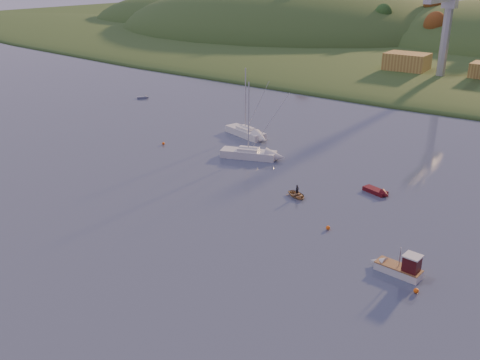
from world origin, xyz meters
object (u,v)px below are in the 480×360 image
Objects in this scene: fishing_boat at (395,266)px; canoe at (297,195)px; sailboat_far at (245,132)px; red_tender at (380,193)px; grey_dinghy at (145,97)px; sailboat_near at (248,153)px.

fishing_boat is 1.77× the size of canoe.
fishing_boat is 0.45× the size of sailboat_far.
canoe is 11.35m from red_tender.
fishing_boat is at bearing -45.91° from red_tender.
sailboat_far is at bearing -60.36° from grey_dinghy.
fishing_boat is 0.45× the size of sailboat_near.
sailboat_near reaches higher than fishing_boat.
grey_dinghy is (-36.45, 10.57, -0.58)m from sailboat_far.
sailboat_near is 2.90× the size of red_tender.
sailboat_far is at bearing -31.10° from fishing_boat.
sailboat_near is 48.23m from grey_dinghy.
sailboat_near is 17.11m from canoe.
sailboat_far reaches higher than red_tender.
fishing_boat is 85.83m from grey_dinghy.
canoe is (14.40, -9.23, -0.46)m from sailboat_near.
canoe is 65.21m from grey_dinghy.
sailboat_far is 28.77m from canoe.
sailboat_near is 3.93× the size of canoe.
fishing_boat is 37.78m from sailboat_near.
sailboat_near reaches higher than red_tender.
grey_dinghy reaches higher than canoe.
grey_dinghy is (-75.86, 40.16, -0.55)m from fishing_boat.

